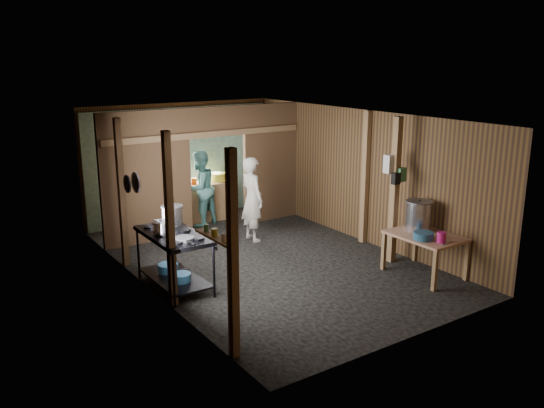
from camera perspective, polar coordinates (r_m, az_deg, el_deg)
floor at (r=10.34m, az=-0.62°, el=-5.67°), size 4.50×7.00×0.00m
ceiling at (r=9.75m, az=-0.67°, el=8.81°), size 4.50×7.00×0.00m
wall_back at (r=12.97m, az=-9.21°, el=4.30°), size 4.50×0.00×2.60m
wall_front at (r=7.41m, az=14.47°, el=-3.89°), size 4.50×0.00×2.60m
wall_left at (r=8.96m, az=-12.74°, el=-0.54°), size 0.00×7.00×2.60m
wall_right at (r=11.33m, az=8.92°, el=2.81°), size 0.00×7.00×2.60m
partition_left at (r=11.29m, az=-12.50°, el=2.59°), size 1.85×0.10×2.60m
partition_right at (r=12.61m, az=-0.17°, el=4.20°), size 1.35×0.10×2.60m
partition_header at (r=11.78m, az=-5.59°, el=8.30°), size 1.30×0.10×0.60m
turquoise_panel at (r=12.92m, az=-9.09°, el=4.05°), size 4.40×0.06×2.50m
back_counter at (r=12.80m, az=-6.79°, el=0.24°), size 1.20×0.50×0.85m
wall_clock at (r=12.89m, az=-8.11°, el=6.99°), size 0.20×0.03×0.20m
post_left_a at (r=6.74m, az=-3.97°, el=-5.30°), size 0.10×0.12×2.60m
post_left_b at (r=8.28m, az=-10.25°, el=-1.68°), size 0.10×0.12×2.60m
post_left_c at (r=10.08m, az=-14.89°, el=1.01°), size 0.10×0.12×2.60m
post_right at (r=11.14m, az=9.35°, el=2.59°), size 0.10×0.12×2.60m
post_free at (r=10.15m, az=12.22°, el=1.27°), size 0.12×0.12×2.60m
cross_beam at (r=11.65m, az=-6.52°, el=6.97°), size 4.40×0.12×0.12m
pan_lid_big at (r=9.26m, az=-13.55°, el=2.13°), size 0.03×0.34×0.34m
pan_lid_small at (r=9.65m, az=-14.36°, el=1.97°), size 0.03×0.30×0.30m
wall_shelf at (r=7.14m, az=-5.80°, el=-3.34°), size 0.14×0.80×0.03m
jar_white at (r=6.91m, az=-4.82°, el=-3.37°), size 0.07×0.07×0.10m
jar_yellow at (r=7.12m, az=-5.81°, el=-2.84°), size 0.08×0.08×0.10m
jar_green at (r=7.30m, az=-6.63°, el=-2.41°), size 0.06×0.06×0.10m
bag_white at (r=10.07m, az=11.85°, el=3.98°), size 0.22×0.15×0.32m
bag_green at (r=10.10m, az=12.84°, el=2.91°), size 0.16×0.12×0.24m
bag_black at (r=9.99m, az=12.35°, el=2.52°), size 0.14×0.10×0.20m
gas_range at (r=9.16m, az=-9.78°, el=-5.62°), size 0.79×1.53×0.90m
prep_table at (r=9.90m, az=15.09°, el=-4.96°), size 0.87×1.20×0.71m
stove_pot_large at (r=9.38m, az=-10.00°, el=-1.22°), size 0.43×0.43×0.36m
stove_pot_med at (r=8.99m, az=-11.12°, el=-2.40°), size 0.33×0.33×0.23m
frying_pan at (r=8.65m, az=-8.79°, el=-3.47°), size 0.32×0.53×0.07m
blue_tub_front at (r=9.05m, az=-9.14°, el=-7.30°), size 0.31×0.31×0.13m
blue_tub_back at (r=9.47m, az=-10.40°, el=-6.34°), size 0.33×0.33×0.13m
stock_pot at (r=9.95m, az=14.52°, el=-1.18°), size 0.50×0.50×0.53m
wash_basin at (r=9.52m, az=14.97°, el=-3.11°), size 0.41×0.41×0.12m
pink_bucket at (r=9.43m, az=16.66°, el=-3.22°), size 0.19×0.19×0.17m
knife at (r=9.45m, az=17.23°, el=-3.75°), size 0.30×0.08×0.01m
yellow_tub at (r=12.84m, az=-5.46°, el=2.70°), size 0.34×0.34×0.19m
red_cup at (r=12.58m, az=-7.85°, el=2.28°), size 0.12×0.12×0.15m
cook at (r=11.22m, az=-2.01°, el=0.48°), size 0.41×0.62×1.69m
worker_back at (r=12.32m, az=-7.25°, el=1.57°), size 0.97×0.87×1.65m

